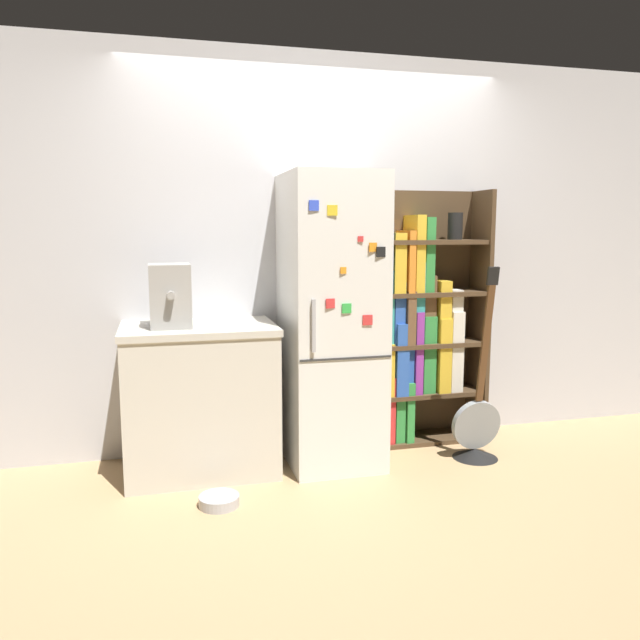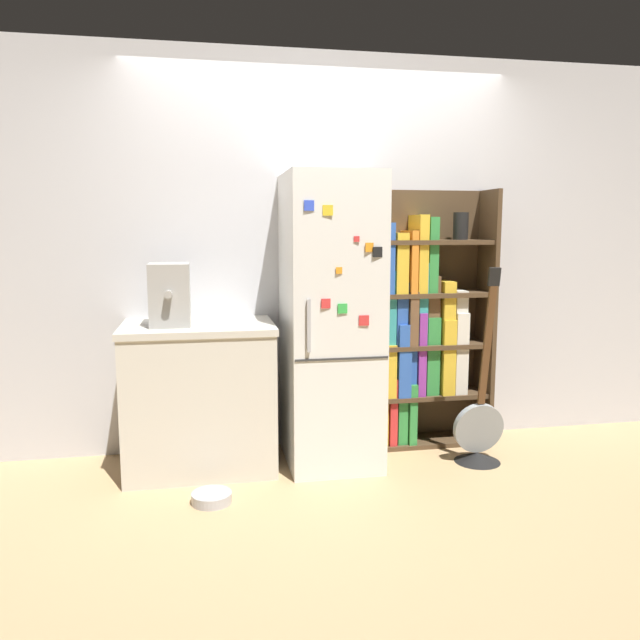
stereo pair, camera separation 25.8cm
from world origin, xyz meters
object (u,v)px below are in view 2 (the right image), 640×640
object	(u,v)px
pet_bowl	(212,497)
espresso_machine	(170,295)
bookshelf	(421,328)
guitar	(479,435)
refrigerator	(330,321)

from	to	relation	value
pet_bowl	espresso_machine	bearing A→B (deg)	112.39
bookshelf	guitar	size ratio (longest dim) A/B	1.39
refrigerator	espresso_machine	world-z (taller)	refrigerator
bookshelf	espresso_machine	distance (m)	1.67
guitar	pet_bowl	world-z (taller)	guitar
pet_bowl	bookshelf	bearing A→B (deg)	26.75
pet_bowl	guitar	bearing A→B (deg)	9.92
guitar	pet_bowl	xyz separation A→B (m)	(-1.67, -0.29, -0.14)
espresso_machine	bookshelf	bearing A→B (deg)	7.45
refrigerator	guitar	size ratio (longest dim) A/B	1.45
guitar	pet_bowl	bearing A→B (deg)	-170.08
refrigerator	espresso_machine	distance (m)	0.98
guitar	espresso_machine	bearing A→B (deg)	173.51
espresso_machine	pet_bowl	xyz separation A→B (m)	(0.21, -0.51, -1.05)
refrigerator	bookshelf	bearing A→B (deg)	17.01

